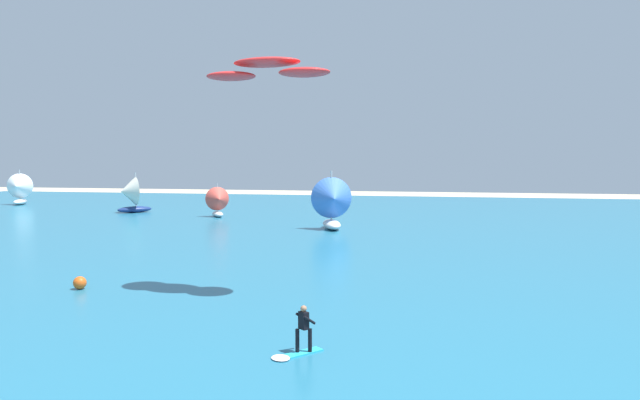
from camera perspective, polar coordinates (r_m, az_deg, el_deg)
ocean at (r=55.55m, az=6.90°, el=-2.77°), size 160.00×90.00×0.10m
kitesurfer at (r=20.06m, az=-2.10°, el=-13.48°), size 1.72×1.84×1.67m
kite at (r=28.12m, az=-5.32°, el=12.82°), size 6.55×2.91×0.96m
sailboat_near_shore at (r=91.53m, az=-27.84°, el=0.99°), size 3.96×4.42×4.98m
sailboat_far_right at (r=73.08m, az=-18.46°, el=0.53°), size 4.33×4.28×4.88m
sailboat_mid_left at (r=65.45m, az=-10.11°, el=-0.16°), size 3.11×3.42×3.80m
sailboat_leading at (r=53.00m, az=1.27°, el=-0.29°), size 4.31×4.87×5.47m
marker_buoy at (r=31.94m, az=-22.81°, el=-7.61°), size 0.66×0.66×0.66m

